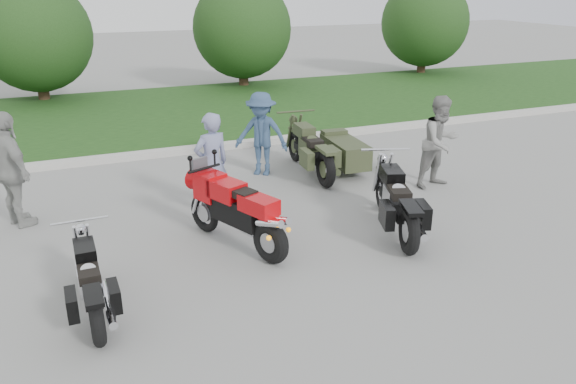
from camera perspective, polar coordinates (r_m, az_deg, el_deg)
name	(u,v)px	position (r m, az deg, el deg)	size (l,w,h in m)	color
ground	(275,264)	(8.28, -1.37, -7.31)	(80.00, 80.00, 0.00)	gray
curb	(183,150)	(13.63, -10.58, 4.17)	(60.00, 0.30, 0.15)	#B9B6AE
grass_strip	(153,114)	(17.59, -13.56, 7.68)	(60.00, 8.00, 0.14)	#2F5C1F
tree_mid_left	(35,36)	(20.39, -24.33, 14.28)	(3.60, 3.60, 4.00)	#3F2B1C
tree_mid_right	(242,29)	(21.43, -4.67, 16.21)	(3.60, 3.60, 4.00)	#3F2B1C
tree_far_right	(425,22)	(25.08, 13.74, 16.39)	(3.60, 3.60, 4.00)	#3F2B1C
sportbike_red	(237,210)	(8.55, -5.20, -1.82)	(1.04, 2.12, 1.06)	black
cruiser_left	(91,285)	(7.34, -19.39, -8.92)	(0.35, 2.08, 0.80)	black
cruiser_right	(397,204)	(9.25, 11.03, -1.23)	(0.94, 2.40, 0.96)	black
cruiser_sidecar	(331,152)	(11.98, 4.40, 4.07)	(1.32, 2.55, 0.98)	black
person_stripe	(212,164)	(9.83, -7.75, 2.87)	(0.66, 0.43, 1.81)	#7B81A7
person_grey	(440,142)	(11.43, 15.21, 4.93)	(0.89, 0.69, 1.82)	gray
person_denim	(261,134)	(11.75, -2.73, 5.89)	(1.13, 0.65, 1.75)	#334B6B
person_back	(12,170)	(10.23, -26.26, 1.99)	(1.14, 0.48, 1.95)	#9A9C96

